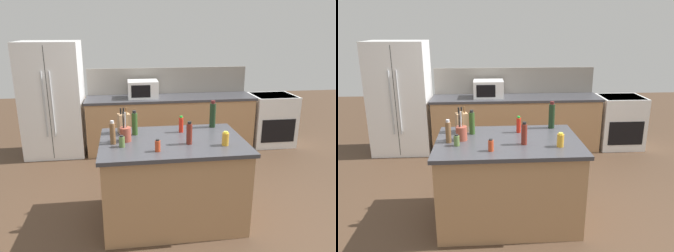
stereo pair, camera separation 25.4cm
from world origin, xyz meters
The scene contains 17 objects.
ground_plane centered at (0.00, 0.00, 0.00)m, with size 14.00×14.00×0.00m, color #473323.
back_counter_run centered at (0.30, 2.20, 0.47)m, with size 2.88×0.66×0.94m.
wall_backsplash centered at (0.30, 2.52, 1.17)m, with size 2.84×0.03×0.46m, color gray.
kitchen_island centered at (0.00, 0.00, 0.47)m, with size 1.54×1.04×0.94m.
refrigerator centered at (-1.66, 2.25, 0.94)m, with size 0.95×0.75×1.88m.
range_oven centered at (2.16, 2.20, 0.47)m, with size 0.76×0.65×0.92m.
microwave centered at (-0.17, 2.20, 1.08)m, with size 0.50×0.39×0.29m.
knife_block centered at (-0.51, 0.33, 1.05)m, with size 0.15×0.13×0.29m.
utensil_crock centered at (-0.49, 0.03, 1.02)m, with size 0.12×0.12×0.32m.
hot_sauce_bottle centered at (0.14, 0.26, 1.03)m, with size 0.05×0.05×0.19m.
olive_oil_bottle centered at (-0.39, 0.24, 1.07)m, with size 0.06×0.06×0.28m.
spice_jar_oregano centered at (-0.53, -0.14, 1.00)m, with size 0.06×0.06×0.12m.
wine_bottle centered at (0.54, 0.40, 1.09)m, with size 0.07×0.07×0.32m.
honey_jar centered at (0.51, -0.23, 1.01)m, with size 0.07×0.07×0.15m.
pepper_grinder centered at (-0.62, -0.03, 1.06)m, with size 0.06×0.06×0.25m.
vinegar_bottle centered at (0.15, -0.14, 1.05)m, with size 0.06×0.06×0.24m.
spice_jar_paprika centered at (-0.19, -0.31, 1.00)m, with size 0.05×0.05×0.12m.
Camera 2 is at (-0.24, -3.28, 2.11)m, focal length 35.00 mm.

